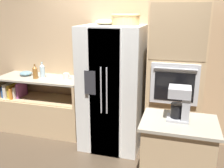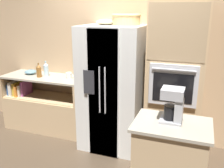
# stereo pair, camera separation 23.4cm
# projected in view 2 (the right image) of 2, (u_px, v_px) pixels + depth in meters

# --- Properties ---
(ground_plane) EXTENTS (20.00, 20.00, 0.00)m
(ground_plane) POSITION_uv_depth(u_px,v_px,m) (115.00, 143.00, 3.87)
(ground_plane) COLOR #4C3D2D
(wall_back) EXTENTS (12.00, 0.06, 2.80)m
(wall_back) POSITION_uv_depth(u_px,v_px,m) (124.00, 49.00, 3.85)
(wall_back) COLOR tan
(wall_back) RESTS_ON ground_plane
(counter_left) EXTENTS (1.41, 0.56, 0.93)m
(counter_left) POSITION_uv_depth(u_px,v_px,m) (46.00, 109.00, 4.30)
(counter_left) COLOR tan
(counter_left) RESTS_ON ground_plane
(refrigerator) EXTENTS (0.86, 0.81, 1.79)m
(refrigerator) POSITION_uv_depth(u_px,v_px,m) (113.00, 88.00, 3.63)
(refrigerator) COLOR silver
(refrigerator) RESTS_ON ground_plane
(wall_oven) EXTENTS (0.72, 0.70, 2.11)m
(wall_oven) POSITION_uv_depth(u_px,v_px,m) (176.00, 82.00, 3.36)
(wall_oven) COLOR tan
(wall_oven) RESTS_ON ground_plane
(island_counter) EXTENTS (0.74, 0.55, 0.94)m
(island_counter) POSITION_uv_depth(u_px,v_px,m) (169.00, 165.00, 2.54)
(island_counter) COLOR tan
(island_counter) RESTS_ON ground_plane
(wicker_basket) EXTENTS (0.40, 0.40, 0.15)m
(wicker_basket) POSITION_uv_depth(u_px,v_px,m) (126.00, 19.00, 3.39)
(wicker_basket) COLOR tan
(wicker_basket) RESTS_ON refrigerator
(fruit_bowl) EXTENTS (0.28, 0.28, 0.08)m
(fruit_bowl) POSITION_uv_depth(u_px,v_px,m) (106.00, 22.00, 3.46)
(fruit_bowl) COLOR beige
(fruit_bowl) RESTS_ON refrigerator
(bottle_tall) EXTENTS (0.08, 0.08, 0.25)m
(bottle_tall) POSITION_uv_depth(u_px,v_px,m) (46.00, 69.00, 4.10)
(bottle_tall) COLOR silver
(bottle_tall) RESTS_ON counter_left
(bottle_short) EXTENTS (0.08, 0.08, 0.23)m
(bottle_short) POSITION_uv_depth(u_px,v_px,m) (39.00, 71.00, 4.04)
(bottle_short) COLOR brown
(bottle_short) RESTS_ON counter_left
(mug) EXTENTS (0.13, 0.09, 0.09)m
(mug) POSITION_uv_depth(u_px,v_px,m) (69.00, 75.00, 3.99)
(mug) COLOR silver
(mug) RESTS_ON counter_left
(mixing_bowl) EXTENTS (0.21, 0.21, 0.07)m
(mixing_bowl) POSITION_uv_depth(u_px,v_px,m) (31.00, 72.00, 4.25)
(mixing_bowl) COLOR #668C99
(mixing_bowl) RESTS_ON counter_left
(coffee_maker) EXTENTS (0.21, 0.19, 0.34)m
(coffee_maker) POSITION_uv_depth(u_px,v_px,m) (175.00, 104.00, 2.39)
(coffee_maker) COLOR #B2B2B7
(coffee_maker) RESTS_ON island_counter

